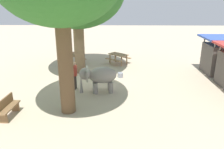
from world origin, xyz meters
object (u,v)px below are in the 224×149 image
Objects in this scene: market_stall_blue at (219,57)px; feed_bucket at (120,75)px; elephant at (99,76)px; wooden_bench at (7,107)px; picnic_table_near at (74,56)px; person_handler at (74,73)px; picnic_table_far at (118,56)px.

feed_bucket is at bearing -81.03° from market_stall_blue.
elephant is 8.72m from market_stall_blue.
picnic_table_near is (-8.46, 1.44, 0.12)m from wooden_bench.
elephant is 1.29× the size of person_handler.
picnic_table_near is at bearing -75.00° from elephant.
feed_bucket is (3.26, 0.11, -0.43)m from picnic_table_far.
wooden_bench is (2.84, -3.80, -0.45)m from elephant.
person_handler reaches higher than picnic_table_far.
person_handler is 4.50× the size of feed_bucket.
picnic_table_far is at bearing 76.31° from person_handler.
picnic_table_near is at bearing -132.03° from feed_bucket.
picnic_table_near is 0.79× the size of market_stall_blue.
picnic_table_far is 5.84× the size of feed_bucket.
elephant reaches higher than wooden_bench.
person_handler reaches higher than elephant.
market_stall_blue is 7.00× the size of feed_bucket.
elephant is at bearing -66.57° from market_stall_blue.
picnic_table_near is at bearing -101.76° from market_stall_blue.
person_handler is 1.14× the size of wooden_bench.
picnic_table_far is (-5.65, 1.11, -0.33)m from elephant.
wooden_bench is at bearing -114.95° from person_handler.
market_stall_blue is (-3.46, 7.99, 0.22)m from elephant.
picnic_table_far is 3.29m from feed_bucket.
market_stall_blue is at bearing 98.97° from feed_bucket.
wooden_bench is at bearing 145.03° from picnic_table_near.
picnic_table_far is (-0.03, 3.47, 0.00)m from picnic_table_near.
person_handler is 0.81× the size of picnic_table_near.
wooden_bench is 0.68× the size of picnic_table_far.
picnic_table_far reaches higher than feed_bucket.
picnic_table_near is (-5.25, -0.95, -0.36)m from person_handler.
person_handler is (-0.37, -1.40, 0.03)m from elephant.
wooden_bench is 8.58m from picnic_table_near.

